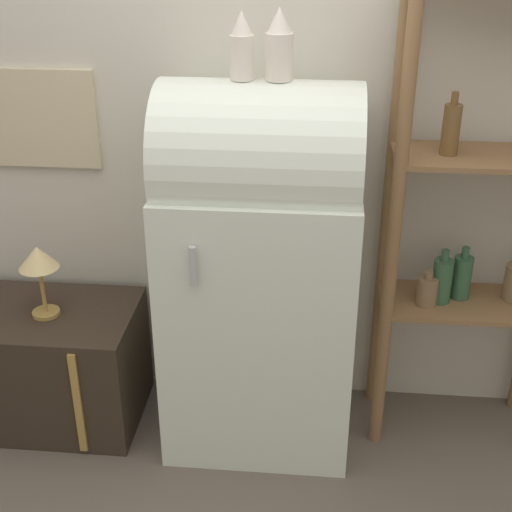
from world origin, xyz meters
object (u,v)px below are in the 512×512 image
desk_lamp (38,262)px  vase_center (279,46)px  refrigerator (260,269)px  vase_left (242,48)px  suitcase_trunk (48,364)px

desk_lamp → vase_center: bearing=2.0°
refrigerator → desk_lamp: 0.87m
refrigerator → desk_lamp: bearing=-178.7°
refrigerator → desk_lamp: refrigerator is taller
vase_center → desk_lamp: vase_center is taller
vase_center → vase_left: bearing=-178.4°
refrigerator → vase_center: 0.83m
vase_left → desk_lamp: vase_left is taller
suitcase_trunk → desk_lamp: size_ratio=2.51×
refrigerator → suitcase_trunk: bearing=-179.9°
vase_left → desk_lamp: 1.15m
suitcase_trunk → vase_center: 1.64m
vase_left → refrigerator: bearing=-8.4°
refrigerator → vase_center: vase_center is taller
vase_left → suitcase_trunk: bearing=-179.2°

